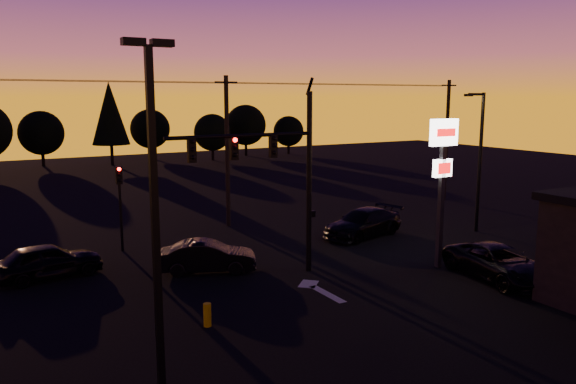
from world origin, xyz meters
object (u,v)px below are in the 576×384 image
traffic_signal_mast (277,164)px  bollard (207,315)px  car_mid (208,256)px  suv_parked (499,263)px  secondary_signal (120,196)px  car_right (363,223)px  parking_lot_light (154,197)px  pylon_sign (443,161)px  car_left (48,261)px  streetlight (479,156)px

traffic_signal_mast → bollard: size_ratio=10.60×
car_mid → suv_parked: suv_parked is taller
traffic_signal_mast → secondary_signal: 9.19m
bollard → car_right: bearing=31.1°
car_right → parking_lot_light: bearing=-68.1°
pylon_sign → car_mid: pylon_sign is taller
secondary_signal → car_left: 5.17m
pylon_sign → car_mid: bearing=154.2°
secondary_signal → car_right: size_ratio=0.83×
parking_lot_light → car_right: bearing=35.9°
parking_lot_light → car_mid: 11.33m
secondary_signal → suv_parked: secondary_signal is taller
car_mid → parking_lot_light: bearing=175.1°
car_mid → car_right: bearing=-56.3°
parking_lot_light → car_right: parking_lot_light is taller
traffic_signal_mast → streetlight: bearing=6.1°
traffic_signal_mast → streetlight: traffic_signal_mast is taller
parking_lot_light → pylon_sign: bearing=17.2°
traffic_signal_mast → car_right: (7.62, 3.86, -4.17)m
traffic_signal_mast → bollard: 7.46m
streetlight → bollard: bearing=-164.8°
pylon_sign → car_mid: size_ratio=1.59×
parking_lot_light → streetlight: size_ratio=1.14×
streetlight → car_left: bearing=171.9°
streetlight → car_right: size_ratio=1.52×
pylon_sign → car_right: pylon_sign is taller
pylon_sign → streetlight: streetlight is taller
car_left → parking_lot_light: bearing=178.7°
traffic_signal_mast → streetlight: size_ratio=1.07×
streetlight → pylon_sign: bearing=-149.9°
streetlight → suv_parked: size_ratio=1.53×
parking_lot_light → car_mid: parking_lot_light is taller
traffic_signal_mast → secondary_signal: bearing=123.2°
streetlight → car_mid: 16.85m
bollard → streetlight: bearing=15.2°
car_left → car_right: (16.36, -0.88, -0.01)m
pylon_sign → car_right: 7.61m
car_left → suv_parked: bearing=-128.3°
car_left → bollard: bearing=-162.0°
streetlight → traffic_signal_mast: bearing=-173.9°
bollard → car_mid: bearing=67.9°
secondary_signal → car_left: (-3.84, -2.75, -2.09)m
pylon_sign → bollard: bearing=-174.8°
parking_lot_light → bollard: bearing=52.0°
streetlight → car_left: 23.27m
secondary_signal → parking_lot_light: size_ratio=0.48×
car_mid → streetlight: bearing=-68.3°
car_right → streetlight: bearing=55.8°
car_mid → suv_parked: bearing=-100.9°
car_mid → bollard: bearing=-178.3°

